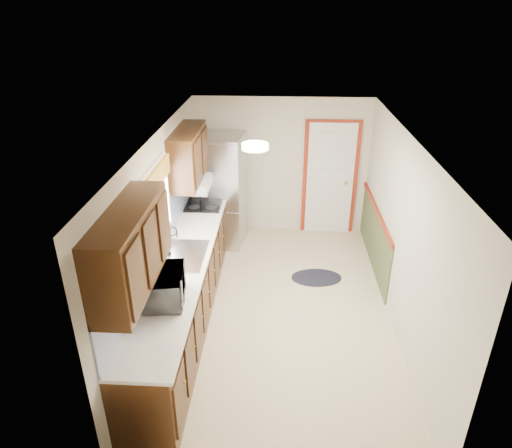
# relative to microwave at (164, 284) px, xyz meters

# --- Properties ---
(room_shell) EXTENTS (3.20, 5.20, 2.52)m
(room_shell) POSITION_rel_microwave_xyz_m (1.20, 1.13, 0.06)
(room_shell) COLOR beige
(room_shell) RESTS_ON ground
(kitchen_run) EXTENTS (0.63, 4.00, 2.20)m
(kitchen_run) POSITION_rel_microwave_xyz_m (-0.04, 0.83, -0.33)
(kitchen_run) COLOR #351C0C
(kitchen_run) RESTS_ON ground
(back_wall_trim) EXTENTS (1.12, 2.30, 2.08)m
(back_wall_trim) POSITION_rel_microwave_xyz_m (2.19, 3.34, -0.25)
(back_wall_trim) COLOR maroon
(back_wall_trim) RESTS_ON ground
(ceiling_fixture) EXTENTS (0.30, 0.30, 0.06)m
(ceiling_fixture) POSITION_rel_microwave_xyz_m (0.90, 0.93, 1.22)
(ceiling_fixture) COLOR #FFD88C
(ceiling_fixture) RESTS_ON room_shell
(microwave) EXTENTS (0.41, 0.63, 0.40)m
(microwave) POSITION_rel_microwave_xyz_m (0.00, 0.00, 0.00)
(microwave) COLOR white
(microwave) RESTS_ON kitchen_run
(refrigerator) EXTENTS (0.86, 0.83, 1.89)m
(refrigerator) POSITION_rel_microwave_xyz_m (0.18, 3.11, -0.20)
(refrigerator) COLOR #B7B7BC
(refrigerator) RESTS_ON ground
(rug) EXTENTS (0.81, 0.56, 0.01)m
(rug) POSITION_rel_microwave_xyz_m (1.78, 1.97, -1.13)
(rug) COLOR black
(rug) RESTS_ON ground
(cooktop) EXTENTS (0.55, 0.66, 0.02)m
(cooktop) POSITION_rel_microwave_xyz_m (0.01, 2.53, -0.19)
(cooktop) COLOR black
(cooktop) RESTS_ON kitchen_run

